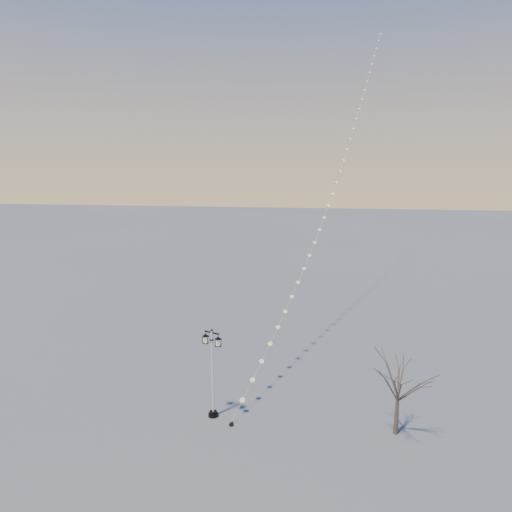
# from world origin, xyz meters

# --- Properties ---
(ground) EXTENTS (300.00, 300.00, 0.00)m
(ground) POSITION_xyz_m (0.00, 0.00, 0.00)
(ground) COLOR slate
(ground) RESTS_ON ground
(street_lamp) EXTENTS (1.18, 0.72, 4.88)m
(street_lamp) POSITION_xyz_m (-0.55, 2.05, 2.70)
(street_lamp) COLOR black
(street_lamp) RESTS_ON ground
(bare_tree) EXTENTS (2.46, 2.46, 4.09)m
(bare_tree) POSITION_xyz_m (8.89, 2.13, 2.84)
(bare_tree) COLOR #504336
(bare_tree) RESTS_ON ground
(kite_train) EXTENTS (10.02, 43.98, 30.71)m
(kite_train) POSITION_xyz_m (5.33, 22.99, 15.25)
(kite_train) COLOR black
(kite_train) RESTS_ON ground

